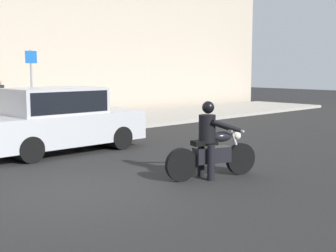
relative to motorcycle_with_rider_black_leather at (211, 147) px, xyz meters
The scene contains 4 objects.
ground_plane 2.96m from the motorcycle_with_rider_black_leather, 158.77° to the left, with size 80.00×80.00×0.00m, color #242424.
motorcycle_with_rider_black_leather is the anchor object (origin of this frame).
parked_sedan_silver 4.77m from the motorcycle_with_rider_black_leather, 98.62° to the left, with size 4.34×1.82×1.72m.
street_sign_post 9.48m from the motorcycle_with_rider_black_leather, 84.42° to the left, with size 0.44×0.08×2.73m.
Camera 1 is at (-4.34, -7.16, 2.23)m, focal length 49.47 mm.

